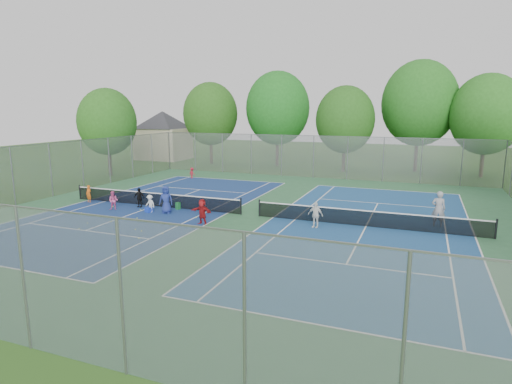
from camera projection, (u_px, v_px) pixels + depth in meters
ground at (250, 216)px, 26.38m from camera, size 120.00×120.00×0.00m
court_pad at (250, 215)px, 26.38m from camera, size 32.00×32.00×0.01m
court_left at (154, 206)px, 28.89m from camera, size 10.97×23.77×0.01m
court_right at (366, 226)px, 23.87m from camera, size 10.97×23.77×0.01m
net_left at (154, 200)px, 28.80m from camera, size 12.87×0.10×0.91m
net_right at (366, 219)px, 23.79m from camera, size 12.87×0.10×0.91m
fence_north at (313, 157)px, 40.62m from camera, size 32.00×0.10×4.00m
fence_south at (23, 279)px, 11.38m from camera, size 32.00×0.10×4.00m
fence_west at (51, 170)px, 31.73m from camera, size 0.10×32.00×4.00m
house at (163, 127)px, 55.39m from camera, size 11.03×11.03×7.30m
tree_nw at (210, 114)px, 50.38m from camera, size 6.40×6.40×9.58m
tree_nl at (278, 108)px, 48.30m from camera, size 7.20×7.20×10.69m
tree_nc at (345, 120)px, 43.83m from camera, size 6.00×6.00×8.85m
tree_nr at (420, 103)px, 43.75m from camera, size 7.60×7.60×11.42m
tree_ne at (487, 114)px, 39.98m from camera, size 6.60×6.60×9.77m
tree_side_w at (107, 122)px, 41.33m from camera, size 5.60×5.60×8.47m
ball_crate at (149, 210)px, 27.17m from camera, size 0.48×0.48×0.33m
ball_hopper at (178, 206)px, 27.88m from camera, size 0.28×0.28×0.48m
student_a at (89, 194)px, 30.02m from camera, size 0.49×0.36×1.22m
student_b at (113, 201)px, 27.72m from camera, size 0.72×0.64×1.24m
student_c at (150, 204)px, 27.06m from camera, size 0.81×0.58×1.14m
student_d at (139, 198)px, 28.48m from camera, size 0.80×0.39×1.32m
student_e at (166, 200)px, 26.82m from camera, size 0.96×0.75×1.74m
student_f at (202, 212)px, 24.24m from camera, size 1.41×0.63×1.47m
child_far_baseline at (192, 173)px, 40.36m from camera, size 0.76×0.58×1.04m
instructor at (438, 209)px, 23.73m from camera, size 0.74×0.49×2.02m
teen_court_b at (315, 215)px, 23.56m from camera, size 0.89×0.47×1.45m
tennis_ball_0 at (141, 231)px, 22.87m from camera, size 0.07×0.07×0.07m
tennis_ball_1 at (135, 230)px, 23.19m from camera, size 0.07×0.07×0.07m
tennis_ball_2 at (162, 234)px, 22.36m from camera, size 0.07×0.07×0.07m
tennis_ball_3 at (137, 218)px, 25.54m from camera, size 0.07×0.07×0.07m
tennis_ball_4 at (88, 223)px, 24.44m from camera, size 0.07×0.07×0.07m
tennis_ball_5 at (111, 222)px, 24.79m from camera, size 0.07×0.07×0.07m
tennis_ball_6 at (113, 207)px, 28.55m from camera, size 0.07×0.07×0.07m
tennis_ball_7 at (82, 213)px, 26.80m from camera, size 0.07×0.07×0.07m
tennis_ball_8 at (140, 210)px, 27.64m from camera, size 0.07×0.07×0.07m
tennis_ball_9 at (79, 229)px, 23.32m from camera, size 0.07×0.07×0.07m
tennis_ball_10 at (139, 239)px, 21.56m from camera, size 0.07×0.07×0.07m
tennis_ball_11 at (196, 218)px, 25.73m from camera, size 0.07×0.07×0.07m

